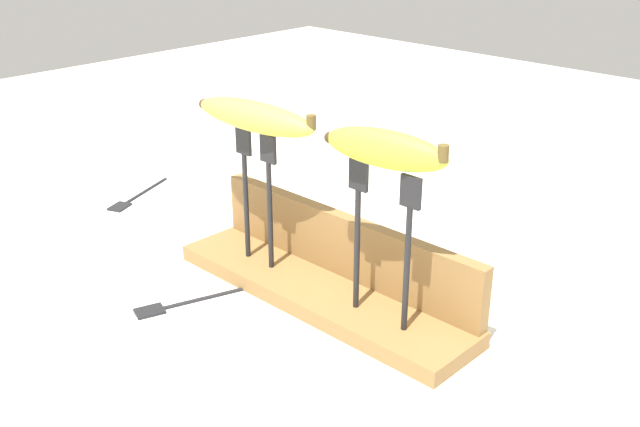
# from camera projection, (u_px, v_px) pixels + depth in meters

# --- Properties ---
(ground_plane) EXTENTS (3.00, 3.00, 0.00)m
(ground_plane) POSITION_uv_depth(u_px,v_px,m) (320.00, 299.00, 0.97)
(ground_plane) COLOR silver
(wooden_board) EXTENTS (0.44, 0.11, 0.02)m
(wooden_board) POSITION_uv_depth(u_px,v_px,m) (320.00, 292.00, 0.97)
(wooden_board) COLOR olive
(wooden_board) RESTS_ON ground
(board_backstop) EXTENTS (0.43, 0.02, 0.08)m
(board_backstop) POSITION_uv_depth(u_px,v_px,m) (344.00, 245.00, 0.98)
(board_backstop) COLOR olive
(board_backstop) RESTS_ON wooden_board
(fork_stand_left) EXTENTS (0.07, 0.01, 0.18)m
(fork_stand_left) POSITION_uv_depth(u_px,v_px,m) (257.00, 186.00, 0.98)
(fork_stand_left) COLOR black
(fork_stand_left) RESTS_ON wooden_board
(fork_stand_right) EXTENTS (0.10, 0.01, 0.19)m
(fork_stand_right) POSITION_uv_depth(u_px,v_px,m) (382.00, 231.00, 0.84)
(fork_stand_right) COLOR black
(fork_stand_right) RESTS_ON wooden_board
(banana_raised_left) EXTENTS (0.20, 0.06, 0.04)m
(banana_raised_left) POSITION_uv_depth(u_px,v_px,m) (255.00, 116.00, 0.94)
(banana_raised_left) COLOR #DBD147
(banana_raised_left) RESTS_ON fork_stand_left
(banana_raised_right) EXTENTS (0.15, 0.06, 0.04)m
(banana_raised_right) POSITION_uv_depth(u_px,v_px,m) (385.00, 149.00, 0.81)
(banana_raised_right) COLOR #B2C138
(banana_raised_right) RESTS_ON fork_stand_right
(fork_fallen_near) EXTENTS (0.07, 0.17, 0.01)m
(fork_fallen_near) POSITION_uv_depth(u_px,v_px,m) (183.00, 302.00, 0.96)
(fork_fallen_near) COLOR black
(fork_fallen_near) RESTS_ON ground
(fork_fallen_far) EXTENTS (0.08, 0.15, 0.01)m
(fork_fallen_far) POSITION_uv_depth(u_px,v_px,m) (133.00, 198.00, 1.28)
(fork_fallen_far) COLOR black
(fork_fallen_far) RESTS_ON ground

